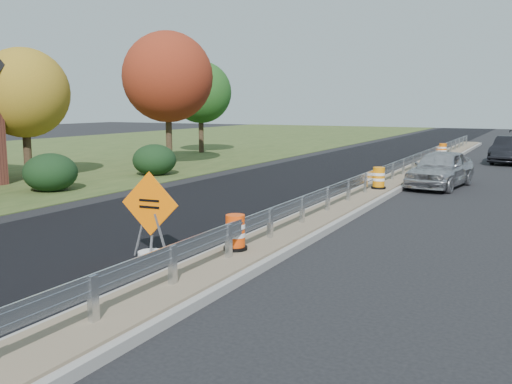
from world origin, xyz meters
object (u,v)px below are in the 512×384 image
at_px(car_dark_mid, 511,150).
at_px(barrel_median_near, 235,233).
at_px(barrel_median_mid, 379,178).
at_px(car_silver, 441,169).
at_px(barrel_median_far, 443,150).
at_px(caution_sign, 151,237).

bearing_deg(car_dark_mid, barrel_median_near, -92.99).
relative_size(barrel_median_mid, car_silver, 0.18).
bearing_deg(barrel_median_far, car_dark_mid, -0.51).
distance_m(barrel_median_far, car_silver, 12.08).
xyz_separation_m(barrel_median_far, car_dark_mid, (3.81, -0.03, 0.16)).
relative_size(barrel_median_far, car_silver, 0.18).
relative_size(caution_sign, car_silver, 0.43).
bearing_deg(car_dark_mid, barrel_median_far, -174.39).
xyz_separation_m(car_silver, car_dark_mid, (1.97, 11.91, 0.00)).
xyz_separation_m(barrel_median_near, barrel_median_far, (0.28, 25.50, 0.01)).
height_order(barrel_median_mid, barrel_median_far, barrel_median_mid).
xyz_separation_m(barrel_median_near, barrel_median_mid, (0.36, 10.50, 0.02)).
xyz_separation_m(caution_sign, barrel_median_near, (1.70, 0.79, 0.11)).
bearing_deg(barrel_median_near, barrel_median_far, 89.38).
xyz_separation_m(caution_sign, barrel_median_mid, (2.06, 11.29, 0.12)).
height_order(caution_sign, car_silver, caution_sign).
relative_size(barrel_median_mid, car_dark_mid, 0.17).
relative_size(barrel_median_near, car_silver, 0.17).
bearing_deg(car_silver, barrel_median_mid, -112.11).
height_order(barrel_median_near, car_dark_mid, car_dark_mid).
xyz_separation_m(barrel_median_near, car_silver, (2.11, 13.56, 0.17)).
distance_m(barrel_median_mid, car_silver, 3.53).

